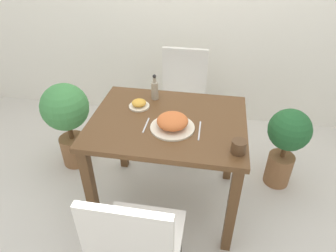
{
  "coord_description": "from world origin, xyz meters",
  "views": [
    {
      "loc": [
        0.27,
        -1.58,
        1.82
      ],
      "look_at": [
        0.0,
        0.0,
        0.71
      ],
      "focal_mm": 32.0,
      "sensor_mm": 36.0,
      "label": 1
    }
  ],
  "objects_px": {
    "chair_near": "(136,246)",
    "drink_cup": "(239,147)",
    "potted_plant_left": "(67,116)",
    "side_plate": "(139,104)",
    "sauce_bottle": "(155,90)",
    "food_plate": "(172,122)",
    "chair_far": "(183,96)",
    "potted_plant_right": "(287,141)"
  },
  "relations": [
    {
      "from": "drink_cup",
      "to": "potted_plant_left",
      "type": "distance_m",
      "value": 1.48
    },
    {
      "from": "food_plate",
      "to": "sauce_bottle",
      "type": "bearing_deg",
      "value": 118.0
    },
    {
      "from": "chair_near",
      "to": "side_plate",
      "type": "height_order",
      "value": "chair_near"
    },
    {
      "from": "side_plate",
      "to": "sauce_bottle",
      "type": "xyz_separation_m",
      "value": [
        0.08,
        0.13,
        0.05
      ]
    },
    {
      "from": "chair_near",
      "to": "side_plate",
      "type": "relative_size",
      "value": 6.52
    },
    {
      "from": "chair_near",
      "to": "sauce_bottle",
      "type": "relative_size",
      "value": 4.87
    },
    {
      "from": "potted_plant_right",
      "to": "sauce_bottle",
      "type": "bearing_deg",
      "value": -174.1
    },
    {
      "from": "drink_cup",
      "to": "side_plate",
      "type": "bearing_deg",
      "value": 150.18
    },
    {
      "from": "food_plate",
      "to": "side_plate",
      "type": "distance_m",
      "value": 0.34
    },
    {
      "from": "potted_plant_left",
      "to": "potted_plant_right",
      "type": "distance_m",
      "value": 1.76
    },
    {
      "from": "chair_near",
      "to": "sauce_bottle",
      "type": "xyz_separation_m",
      "value": [
        -0.12,
        1.02,
        0.31
      ]
    },
    {
      "from": "chair_far",
      "to": "food_plate",
      "type": "bearing_deg",
      "value": -87.39
    },
    {
      "from": "drink_cup",
      "to": "potted_plant_left",
      "type": "xyz_separation_m",
      "value": [
        -1.33,
        0.56,
        -0.3
      ]
    },
    {
      "from": "chair_near",
      "to": "drink_cup",
      "type": "relative_size",
      "value": 11.19
    },
    {
      "from": "side_plate",
      "to": "potted_plant_left",
      "type": "height_order",
      "value": "side_plate"
    },
    {
      "from": "food_plate",
      "to": "sauce_bottle",
      "type": "distance_m",
      "value": 0.39
    },
    {
      "from": "food_plate",
      "to": "potted_plant_right",
      "type": "distance_m",
      "value": 1.0
    },
    {
      "from": "chair_near",
      "to": "sauce_bottle",
      "type": "distance_m",
      "value": 1.07
    },
    {
      "from": "chair_near",
      "to": "side_plate",
      "type": "bearing_deg",
      "value": -77.42
    },
    {
      "from": "chair_near",
      "to": "drink_cup",
      "type": "bearing_deg",
      "value": -132.06
    },
    {
      "from": "chair_near",
      "to": "potted_plant_left",
      "type": "relative_size",
      "value": 1.19
    },
    {
      "from": "potted_plant_right",
      "to": "chair_far",
      "type": "bearing_deg",
      "value": 155.14
    },
    {
      "from": "chair_near",
      "to": "food_plate",
      "type": "xyz_separation_m",
      "value": [
        0.07,
        0.68,
        0.27
      ]
    },
    {
      "from": "chair_far",
      "to": "food_plate",
      "type": "distance_m",
      "value": 0.89
    },
    {
      "from": "chair_near",
      "to": "food_plate",
      "type": "height_order",
      "value": "chair_near"
    },
    {
      "from": "drink_cup",
      "to": "sauce_bottle",
      "type": "relative_size",
      "value": 0.44
    },
    {
      "from": "drink_cup",
      "to": "food_plate",
      "type": "bearing_deg",
      "value": 157.07
    },
    {
      "from": "food_plate",
      "to": "potted_plant_left",
      "type": "distance_m",
      "value": 1.07
    },
    {
      "from": "chair_near",
      "to": "drink_cup",
      "type": "xyz_separation_m",
      "value": [
        0.46,
        0.51,
        0.27
      ]
    },
    {
      "from": "side_plate",
      "to": "food_plate",
      "type": "bearing_deg",
      "value": -38.53
    },
    {
      "from": "potted_plant_left",
      "to": "side_plate",
      "type": "bearing_deg",
      "value": -15.38
    },
    {
      "from": "food_plate",
      "to": "potted_plant_right",
      "type": "bearing_deg",
      "value": 28.69
    },
    {
      "from": "side_plate",
      "to": "potted_plant_left",
      "type": "relative_size",
      "value": 0.18
    },
    {
      "from": "drink_cup",
      "to": "potted_plant_right",
      "type": "xyz_separation_m",
      "value": [
        0.42,
        0.61,
        -0.37
      ]
    },
    {
      "from": "side_plate",
      "to": "potted_plant_right",
      "type": "distance_m",
      "value": 1.16
    },
    {
      "from": "food_plate",
      "to": "drink_cup",
      "type": "xyz_separation_m",
      "value": [
        0.39,
        -0.17,
        -0.0
      ]
    },
    {
      "from": "side_plate",
      "to": "drink_cup",
      "type": "relative_size",
      "value": 1.72
    },
    {
      "from": "chair_far",
      "to": "drink_cup",
      "type": "distance_m",
      "value": 1.13
    },
    {
      "from": "side_plate",
      "to": "sauce_bottle",
      "type": "relative_size",
      "value": 0.75
    },
    {
      "from": "chair_far",
      "to": "potted_plant_left",
      "type": "bearing_deg",
      "value": -153.73
    },
    {
      "from": "chair_far",
      "to": "chair_near",
      "type": "bearing_deg",
      "value": -91.07
    },
    {
      "from": "chair_near",
      "to": "chair_far",
      "type": "bearing_deg",
      "value": -91.07
    }
  ]
}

